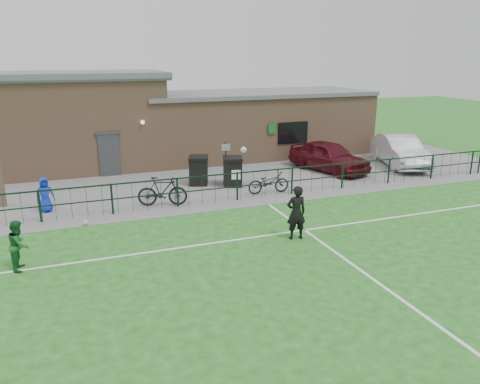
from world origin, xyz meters
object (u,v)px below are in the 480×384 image
object	(u,v)px
wheelie_bin_right	(233,172)
spectator_child	(45,195)
car_maroon	(329,156)
ball_ground	(86,223)
wheelie_bin_left	(199,171)
car_silver	(400,151)
sign_post	(226,164)
bicycle_e	(268,182)
outfield_player	(19,245)
bicycle_d	(162,191)

from	to	relation	value
wheelie_bin_right	spectator_child	bearing A→B (deg)	-156.60
car_maroon	ball_ground	world-z (taller)	car_maroon
wheelie_bin_left	wheelie_bin_right	size ratio (longest dim) A/B	0.99
car_silver	spectator_child	size ratio (longest dim) A/B	3.63
ball_ground	car_silver	bearing A→B (deg)	12.78
sign_post	bicycle_e	size ratio (longest dim) A/B	1.09
bicycle_e	ball_ground	world-z (taller)	bicycle_e
spectator_child	ball_ground	xyz separation A→B (m)	(1.32, -2.08, -0.59)
spectator_child	bicycle_e	bearing A→B (deg)	-19.40
sign_post	outfield_player	distance (m)	10.33
bicycle_e	ball_ground	size ratio (longest dim) A/B	8.67
wheelie_bin_left	bicycle_d	distance (m)	3.39
wheelie_bin_left	car_silver	bearing A→B (deg)	18.70
car_maroon	wheelie_bin_left	bearing A→B (deg)	164.03
car_maroon	outfield_player	world-z (taller)	car_maroon
car_maroon	spectator_child	bearing A→B (deg)	170.90
wheelie_bin_right	wheelie_bin_left	bearing A→B (deg)	167.69
wheelie_bin_right	car_silver	size ratio (longest dim) A/B	0.25
wheelie_bin_right	bicycle_d	xyz separation A→B (m)	(-3.59, -1.82, -0.03)
car_maroon	ball_ground	xyz separation A→B (m)	(-12.17, -4.01, -0.68)
wheelie_bin_left	wheelie_bin_right	bearing A→B (deg)	-8.89
wheelie_bin_right	bicycle_e	world-z (taller)	wheelie_bin_right
car_silver	bicycle_e	world-z (taller)	car_silver
wheelie_bin_left	bicycle_d	world-z (taller)	wheelie_bin_left
bicycle_d	outfield_player	distance (m)	6.45
sign_post	bicycle_e	bearing A→B (deg)	-55.88
car_silver	bicycle_e	xyz separation A→B (m)	(-8.72, -2.31, -0.33)
outfield_player	sign_post	bearing A→B (deg)	-45.74
sign_post	car_silver	world-z (taller)	sign_post
bicycle_d	outfield_player	xyz separation A→B (m)	(-4.88, -4.22, 0.11)
outfield_player	wheelie_bin_right	bearing A→B (deg)	-47.46
bicycle_e	bicycle_d	bearing A→B (deg)	93.95
car_silver	bicycle_d	bearing A→B (deg)	-151.94
car_silver	outfield_player	world-z (taller)	car_silver
wheelie_bin_left	outfield_player	distance (m)	9.81
bicycle_d	ball_ground	bearing A→B (deg)	128.32
wheelie_bin_left	sign_post	bearing A→B (deg)	-6.15
car_maroon	sign_post	bearing A→B (deg)	169.63
car_maroon	spectator_child	xyz separation A→B (m)	(-13.49, -1.94, -0.09)
ball_ground	wheelie_bin_right	bearing A→B (deg)	25.18
sign_post	ball_ground	distance (m)	7.22
car_silver	outfield_player	xyz separation A→B (m)	(-18.24, -6.65, -0.12)
wheelie_bin_left	outfield_player	size ratio (longest dim) A/B	0.86
bicycle_e	outfield_player	distance (m)	10.46
wheelie_bin_left	car_silver	xyz separation A→B (m)	(11.15, -0.14, 0.20)
bicycle_e	outfield_player	size ratio (longest dim) A/B	1.29
outfield_player	ball_ground	world-z (taller)	outfield_player
wheelie_bin_right	sign_post	size ratio (longest dim) A/B	0.62
wheelie_bin_right	bicycle_d	world-z (taller)	wheelie_bin_right
sign_post	car_silver	xyz separation A→B (m)	(10.01, 0.40, -0.19)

